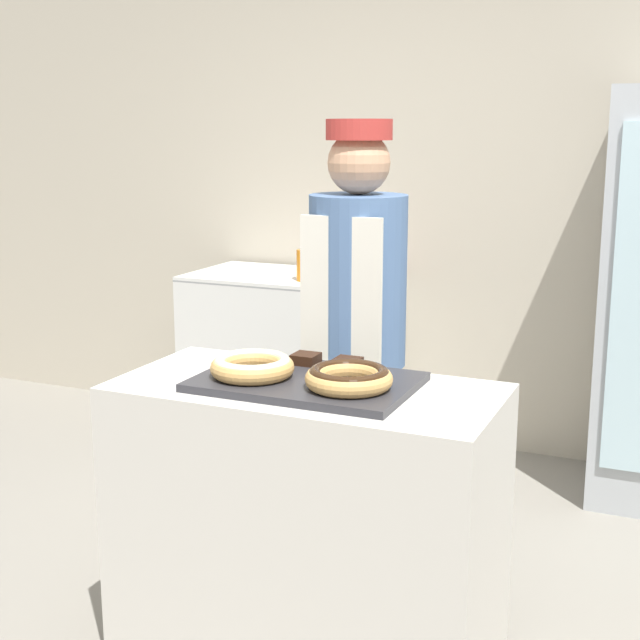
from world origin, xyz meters
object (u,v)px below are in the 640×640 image
object	(u,v)px
donut_light_glaze	(252,366)
brownie_back_right	(347,363)
bottle_orange	(304,263)
baker_person	(357,342)
brownie_back_left	(306,359)
donut_chocolate_glaze	(349,377)
serving_tray	(306,382)
bottle_red	(362,255)
chest_freezer	(288,358)

from	to	relation	value
donut_light_glaze	brownie_back_right	distance (m)	0.30
donut_light_glaze	bottle_orange	xyz separation A→B (m)	(-0.60, 1.67, 0.04)
donut_light_glaze	bottle_orange	distance (m)	1.77
brownie_back_right	baker_person	size ratio (longest dim) A/B	0.05
brownie_back_left	bottle_orange	xyz separation A→B (m)	(-0.68, 1.47, 0.06)
baker_person	bottle_orange	xyz separation A→B (m)	(-0.68, 1.04, 0.10)
donut_light_glaze	baker_person	world-z (taller)	baker_person
donut_chocolate_glaze	baker_person	bearing A→B (deg)	109.53
serving_tray	baker_person	bearing A→B (deg)	96.84
bottle_red	serving_tray	bearing A→B (deg)	-73.59
baker_person	chest_freezer	xyz separation A→B (m)	(-0.85, 1.18, -0.43)
donut_chocolate_glaze	brownie_back_left	xyz separation A→B (m)	(-0.23, 0.20, -0.02)
donut_light_glaze	chest_freezer	bearing A→B (deg)	112.79
serving_tray	bottle_red	world-z (taller)	bottle_red
serving_tray	baker_person	distance (m)	0.59
donut_chocolate_glaze	chest_freezer	distance (m)	2.16
brownie_back_left	brownie_back_right	world-z (taller)	same
baker_person	bottle_red	size ratio (longest dim) A/B	6.09
donut_chocolate_glaze	baker_person	world-z (taller)	baker_person
donut_light_glaze	bottle_red	xyz separation A→B (m)	(-0.40, 1.95, 0.06)
chest_freezer	baker_person	bearing A→B (deg)	-54.33
brownie_back_right	bottle_red	xyz separation A→B (m)	(-0.63, 1.75, 0.08)
baker_person	chest_freezer	bearing A→B (deg)	125.67
serving_tray	brownie_back_left	size ratio (longest dim) A/B	8.09
donut_light_glaze	brownie_back_right	bearing A→B (deg)	41.30
serving_tray	chest_freezer	size ratio (longest dim) A/B	0.64
brownie_back_left	baker_person	distance (m)	0.44
donut_chocolate_glaze	bottle_orange	distance (m)	1.90
brownie_back_right	bottle_orange	xyz separation A→B (m)	(-0.82, 1.47, 0.06)
donut_chocolate_glaze	baker_person	xyz separation A→B (m)	(-0.22, 0.63, -0.06)
brownie_back_left	bottle_orange	distance (m)	1.62
brownie_back_left	chest_freezer	world-z (taller)	brownie_back_left
donut_chocolate_glaze	serving_tray	bearing A→B (deg)	162.59
serving_tray	bottle_red	xyz separation A→B (m)	(-0.56, 1.90, 0.11)
brownie_back_left	bottle_red	xyz separation A→B (m)	(-0.49, 1.75, 0.08)
donut_light_glaze	brownie_back_left	xyz separation A→B (m)	(0.08, 0.20, -0.02)
brownie_back_left	chest_freezer	distance (m)	1.88
brownie_back_right	bottle_red	size ratio (longest dim) A/B	0.29
donut_chocolate_glaze	baker_person	size ratio (longest dim) A/B	0.15
chest_freezer	bottle_orange	bearing A→B (deg)	-41.44
serving_tray	donut_chocolate_glaze	distance (m)	0.17
brownie_back_left	brownie_back_right	xyz separation A→B (m)	(0.14, 0.00, 0.00)
brownie_back_left	bottle_orange	size ratio (longest dim) A/B	0.34
donut_light_glaze	brownie_back_left	bearing A→B (deg)	66.96
brownie_back_left	donut_light_glaze	bearing A→B (deg)	-113.04
brownie_back_right	baker_person	world-z (taller)	baker_person
bottle_red	donut_light_glaze	bearing A→B (deg)	-78.27
bottle_red	brownie_back_right	bearing A→B (deg)	-70.21
donut_light_glaze	brownie_back_left	distance (m)	0.22
bottle_red	donut_chocolate_glaze	bearing A→B (deg)	-69.87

